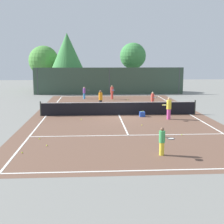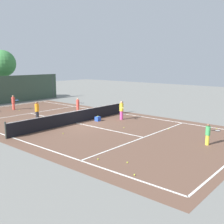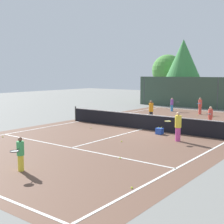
{
  "view_description": "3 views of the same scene",
  "coord_description": "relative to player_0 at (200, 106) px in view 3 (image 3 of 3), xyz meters",
  "views": [
    {
      "loc": [
        -1.95,
        -23.34,
        4.26
      ],
      "look_at": [
        -0.66,
        -2.18,
        0.62
      ],
      "focal_mm": 50.01,
      "sensor_mm": 36.0,
      "label": 1
    },
    {
      "loc": [
        -14.1,
        -15.77,
        4.75
      ],
      "look_at": [
        0.88,
        -2.97,
        1.13
      ],
      "focal_mm": 43.53,
      "sensor_mm": 36.0,
      "label": 2
    },
    {
      "loc": [
        10.59,
        -17.0,
        3.58
      ],
      "look_at": [
        -1.08,
        -1.77,
        1.21
      ],
      "focal_mm": 50.51,
      "sensor_mm": 36.0,
      "label": 3
    }
  ],
  "objects": [
    {
      "name": "player_5",
      "position": [
        3.17,
        -6.13,
        -0.03
      ],
      "size": [
        0.44,
        0.88,
        1.4
      ],
      "color": "#E54C3F",
      "rests_on": "ground_plane"
    },
    {
      "name": "tennis_ball_7",
      "position": [
        -2.85,
        -11.22,
        -0.72
      ],
      "size": [
        0.07,
        0.07,
        0.07
      ],
      "primitive_type": "sphere",
      "color": "#CCE533",
      "rests_on": "ground_plane"
    },
    {
      "name": "perimeter_fence",
      "position": [
        -0.05,
        4.57,
        0.84
      ],
      "size": [
        18.0,
        0.12,
        3.2
      ],
      "color": "#384C3D",
      "rests_on": "ground_plane"
    },
    {
      "name": "tennis_net",
      "position": [
        -0.05,
        -9.43,
        -0.25
      ],
      "size": [
        11.9,
        0.1,
        1.1
      ],
      "color": "#333833",
      "rests_on": "ground_plane"
    },
    {
      "name": "tennis_ball_8",
      "position": [
        -1.15,
        -6.85,
        -0.72
      ],
      "size": [
        0.07,
        0.07,
        0.07
      ],
      "primitive_type": "sphere",
      "color": "#CCE533",
      "rests_on": "ground_plane"
    },
    {
      "name": "tennis_ball_9",
      "position": [
        1.12,
        -13.3,
        -0.72
      ],
      "size": [
        0.07,
        0.07,
        0.07
      ],
      "primitive_type": "sphere",
      "color": "#CCE533",
      "rests_on": "ground_plane"
    },
    {
      "name": "player_2",
      "position": [
        1.04,
        -19.56,
        -0.09
      ],
      "size": [
        0.65,
        0.82,
        1.27
      ],
      "color": "yellow",
      "rests_on": "ground_plane"
    },
    {
      "name": "tree_1",
      "position": [
        -5.23,
        7.61,
        4.41
      ],
      "size": [
        4.07,
        4.07,
        7.44
      ],
      "color": "brown",
      "rests_on": "ground_plane"
    },
    {
      "name": "player_0",
      "position": [
        0.0,
        0.0,
        0.0
      ],
      "size": [
        0.45,
        0.9,
        1.46
      ],
      "color": "#E54C3F",
      "rests_on": "ground_plane"
    },
    {
      "name": "player_1",
      "position": [
        3.33,
        -11.31,
        0.05
      ],
      "size": [
        0.81,
        0.79,
        1.57
      ],
      "color": "#D14799",
      "rests_on": "ground_plane"
    },
    {
      "name": "tennis_ball_4",
      "position": [
        1.56,
        -0.79,
        -0.72
      ],
      "size": [
        0.07,
        0.07,
        0.07
      ],
      "primitive_type": "sphere",
      "color": "#CCE533",
      "rests_on": "ground_plane"
    },
    {
      "name": "court_surface",
      "position": [
        -0.05,
        -9.43,
        -0.75
      ],
      "size": [
        13.0,
        25.0,
        0.01
      ],
      "color": "brown",
      "rests_on": "ground_plane"
    },
    {
      "name": "ground_plane",
      "position": [
        -0.05,
        -9.43,
        -0.76
      ],
      "size": [
        80.0,
        80.0,
        0.0
      ],
      "primitive_type": "plane",
      "color": "slate"
    },
    {
      "name": "player_4",
      "position": [
        -1.36,
        -6.09,
        0.04
      ],
      "size": [
        0.33,
        0.33,
        1.56
      ],
      "color": "#232328",
      "rests_on": "ground_plane"
    },
    {
      "name": "tree_2",
      "position": [
        -8.62,
        10.36,
        3.19
      ],
      "size": [
        4.01,
        4.01,
        5.97
      ],
      "color": "brown",
      "rests_on": "ground_plane"
    },
    {
      "name": "tennis_ball_6",
      "position": [
        5.28,
        -18.55,
        -0.72
      ],
      "size": [
        0.07,
        0.07,
        0.07
      ],
      "primitive_type": "sphere",
      "color": "#CCE533",
      "rests_on": "ground_plane"
    },
    {
      "name": "tennis_ball_2",
      "position": [
        -4.9,
        -16.38,
        -0.72
      ],
      "size": [
        0.07,
        0.07,
        0.07
      ],
      "primitive_type": "sphere",
      "color": "#CCE533",
      "rests_on": "ground_plane"
    },
    {
      "name": "tennis_ball_1",
      "position": [
        0.11,
        -0.81,
        -0.72
      ],
      "size": [
        0.07,
        0.07,
        0.07
      ],
      "primitive_type": "sphere",
      "color": "#CCE533",
      "rests_on": "ground_plane"
    },
    {
      "name": "player_3",
      "position": [
        -2.93,
        0.5,
        -0.09
      ],
      "size": [
        0.81,
        0.67,
        1.28
      ],
      "color": "#388CD8",
      "rests_on": "ground_plane"
    },
    {
      "name": "ball_crate",
      "position": [
        1.63,
        -10.18,
        -0.57
      ],
      "size": [
        0.38,
        0.36,
        0.43
      ],
      "color": "blue",
      "rests_on": "ground_plane"
    },
    {
      "name": "tennis_ball_5",
      "position": [
        2.96,
        -15.98,
        -0.72
      ],
      "size": [
        0.07,
        0.07,
        0.07
      ],
      "primitive_type": "sphere",
      "color": "#CCE533",
      "rests_on": "ground_plane"
    }
  ]
}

